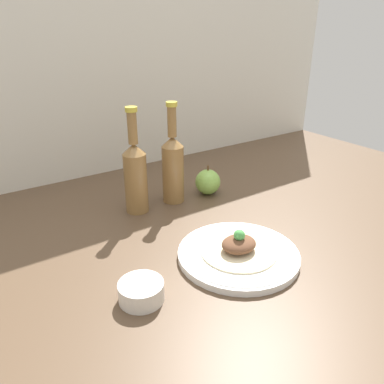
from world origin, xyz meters
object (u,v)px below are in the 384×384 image
object	(u,v)px
plate	(238,254)
cider_bottle_left	(135,174)
cider_bottle_right	(173,166)
dipping_bowl	(141,291)
plated_food	(239,246)
apple	(208,182)

from	to	relation	value
plate	cider_bottle_left	xyz separation A→B (cm)	(-8.23, 33.23, 9.82)
cider_bottle_right	dipping_bowl	world-z (taller)	cider_bottle_right
plated_food	cider_bottle_left	size ratio (longest dim) A/B	0.59
plated_food	cider_bottle_left	world-z (taller)	cider_bottle_left
cider_bottle_left	dipping_bowl	world-z (taller)	cider_bottle_left
plated_food	cider_bottle_right	xyz separation A→B (cm)	(3.48, 33.23, 7.87)
plate	cider_bottle_right	distance (cm)	34.83
apple	dipping_bowl	xyz separation A→B (cm)	(-38.83, -32.11, -1.95)
plated_food	cider_bottle_left	bearing A→B (deg)	103.91
apple	dipping_bowl	bearing A→B (deg)	-140.41
plated_food	cider_bottle_right	world-z (taller)	cider_bottle_right
cider_bottle_left	dipping_bowl	bearing A→B (deg)	-115.27
plate	plated_food	xyz separation A→B (cm)	(0.00, 0.00, 1.95)
apple	dipping_bowl	size ratio (longest dim) A/B	1.06
plate	plated_food	size ratio (longest dim) A/B	1.59
cider_bottle_right	dipping_bowl	distance (cm)	44.52
plate	dipping_bowl	size ratio (longest dim) A/B	3.12
plated_food	dipping_bowl	world-z (taller)	plated_food
plated_food	cider_bottle_right	bearing A→B (deg)	84.03
plate	apple	xyz separation A→B (cm)	(14.66, 31.60, 2.86)
plate	cider_bottle_right	size ratio (longest dim) A/B	0.93
plate	dipping_bowl	distance (cm)	24.19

